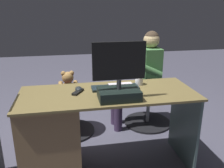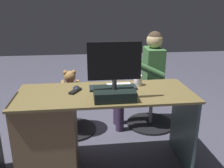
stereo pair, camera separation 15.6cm
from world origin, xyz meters
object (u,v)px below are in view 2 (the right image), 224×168
(tv_remote, at_px, (75,91))
(computer_mouse, at_px, (76,88))
(teddy_bear, at_px, (70,85))
(desk, at_px, (59,131))
(monitor, at_px, (114,83))
(cup, at_px, (138,80))
(person, at_px, (145,73))
(visitor_chair, at_px, (151,107))
(office_chair_teddy, at_px, (72,112))
(keyboard, at_px, (113,88))

(tv_remote, bearing_deg, computer_mouse, -69.20)
(computer_mouse, xyz_separation_m, teddy_bear, (0.09, -0.63, -0.18))
(desk, bearing_deg, monitor, 161.56)
(desk, distance_m, cup, 0.85)
(cup, bearing_deg, monitor, 50.03)
(teddy_bear, xyz_separation_m, person, (-0.88, -0.03, 0.10))
(computer_mouse, relative_size, tv_remote, 0.64)
(cup, height_order, visitor_chair, cup)
(cup, xyz_separation_m, office_chair_teddy, (0.66, -0.56, -0.54))
(office_chair_teddy, distance_m, person, 0.99)
(office_chair_teddy, bearing_deg, computer_mouse, 98.24)
(desk, xyz_separation_m, teddy_bear, (-0.07, -0.72, 0.19))
(keyboard, distance_m, person, 0.81)
(tv_remote, bearing_deg, keyboard, -142.05)
(desk, bearing_deg, tv_remote, -166.13)
(computer_mouse, xyz_separation_m, tv_remote, (0.01, 0.05, -0.01))
(computer_mouse, height_order, teddy_bear, computer_mouse)
(teddy_bear, xyz_separation_m, visitor_chair, (-0.98, -0.03, -0.34))
(cup, bearing_deg, desk, 11.87)
(computer_mouse, xyz_separation_m, person, (-0.79, -0.66, -0.08))
(monitor, bearing_deg, desk, -18.44)
(monitor, distance_m, computer_mouse, 0.41)
(monitor, distance_m, cup, 0.42)
(monitor, xyz_separation_m, teddy_bear, (0.40, -0.88, -0.29))
(cup, height_order, person, person)
(monitor, relative_size, office_chair_teddy, 0.81)
(cup, xyz_separation_m, visitor_chair, (-0.32, -0.60, -0.55))
(keyboard, distance_m, computer_mouse, 0.33)
(monitor, xyz_separation_m, cup, (-0.26, -0.31, -0.09))
(cup, bearing_deg, keyboard, 15.69)
(computer_mouse, distance_m, person, 1.04)
(computer_mouse, relative_size, visitor_chair, 0.16)
(desk, xyz_separation_m, monitor, (-0.47, 0.16, 0.49))
(tv_remote, bearing_deg, person, -108.57)
(tv_remote, height_order, visitor_chair, tv_remote)
(desk, xyz_separation_m, tv_remote, (-0.16, -0.04, 0.36))
(tv_remote, bearing_deg, visitor_chair, -111.52)
(office_chair_teddy, xyz_separation_m, visitor_chair, (-0.98, -0.04, -0.00))
(desk, height_order, computer_mouse, computer_mouse)
(teddy_bear, height_order, person, person)
(desk, xyz_separation_m, person, (-0.96, -0.75, 0.29))
(tv_remote, bearing_deg, monitor, 177.96)
(computer_mouse, bearing_deg, person, -140.21)
(keyboard, relative_size, teddy_bear, 1.36)
(office_chair_teddy, distance_m, visitor_chair, 0.98)
(office_chair_teddy, height_order, person, person)
(monitor, distance_m, tv_remote, 0.39)
(keyboard, xyz_separation_m, office_chair_teddy, (0.42, -0.62, -0.50))
(cup, distance_m, visitor_chair, 0.87)
(keyboard, height_order, person, person)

